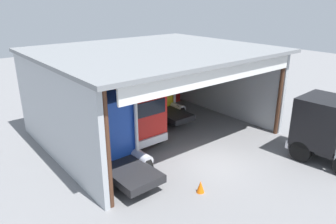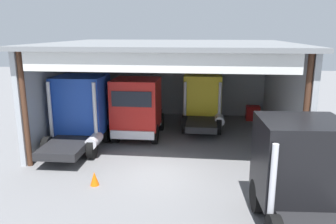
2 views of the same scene
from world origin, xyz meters
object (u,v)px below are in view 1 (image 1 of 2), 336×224
Objects in this scene: truck_blue_center_left_bay at (105,133)px; oil_drum at (172,96)px; truck_black_center_right_bay at (328,128)px; traffic_cone at (200,187)px; truck_yellow_center_bay at (154,94)px; truck_red_yard_outside at (134,115)px; tool_cart at (174,95)px.

truck_blue_center_left_bay is 11.56m from oil_drum.
truck_blue_center_left_bay is 6.01× the size of oil_drum.
truck_black_center_right_bay is at bearing -90.59° from oil_drum.
truck_blue_center_left_bay is at bearing 115.86° from traffic_cone.
truck_black_center_right_bay is 8.53× the size of traffic_cone.
truck_blue_center_left_bay is 1.09× the size of truck_black_center_right_bay.
oil_drum reaches higher than traffic_cone.
truck_yellow_center_bay is 11.23m from truck_black_center_right_bay.
truck_black_center_right_bay is at bearing -14.68° from traffic_cone.
traffic_cone is (-4.13, -8.87, -1.45)m from truck_yellow_center_bay.
truck_red_yard_outside is at bearing 126.68° from truck_black_center_right_bay.
truck_blue_center_left_bay is 1.01× the size of truck_red_yard_outside.
truck_yellow_center_bay is at bearing 65.05° from traffic_cone.
traffic_cone is at bearing -65.44° from truck_blue_center_left_bay.
truck_yellow_center_bay reaches higher than oil_drum.
truck_black_center_right_bay is (6.75, -7.91, -0.03)m from truck_red_yard_outside.
tool_cart is 1.79× the size of traffic_cone.
truck_yellow_center_bay is at bearing -149.85° from oil_drum.
traffic_cone is at bearing 161.55° from truck_black_center_right_bay.
truck_blue_center_left_bay is at bearing -146.54° from oil_drum.
truck_black_center_right_bay is (3.15, -10.77, 0.03)m from truck_yellow_center_bay.
truck_blue_center_left_bay is at bearing 29.93° from truck_red_yard_outside.
tool_cart is at bearing 29.24° from truck_yellow_center_bay.
oil_drum is at bearing 30.27° from truck_yellow_center_bay.
tool_cart reaches higher than oil_drum.
truck_blue_center_left_bay reaches higher than truck_yellow_center_bay.
truck_red_yard_outside reaches higher than oil_drum.
truck_yellow_center_bay is at bearing 33.79° from truck_blue_center_left_bay.
truck_red_yard_outside is 9.24× the size of traffic_cone.
tool_cart is at bearing -145.96° from truck_red_yard_outside.
truck_black_center_right_bay is at bearing -35.29° from truck_blue_center_left_bay.
truck_yellow_center_bay is 9.89m from traffic_cone.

